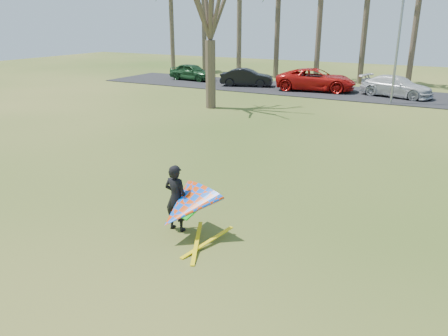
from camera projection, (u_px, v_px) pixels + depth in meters
The scene contains 8 objects.
ground at pixel (190, 226), 12.09m from camera, with size 100.00×100.00×0.00m, color #1F4910.
parking_strip at pixel (369, 95), 32.88m from camera, with size 46.00×7.00×0.06m, color black.
streetlight at pixel (402, 35), 27.97m from camera, with size 2.28×0.18×8.00m.
car_0 at pixel (192, 72), 40.25m from camera, with size 1.76×4.37×1.49m, color #19401F.
car_1 at pixel (247, 77), 36.65m from camera, with size 1.52×4.35×1.43m, color black.
car_2 at pixel (316, 80), 34.30m from camera, with size 2.83×6.13×1.70m, color #B4120E.
car_3 at pixel (396, 86), 31.60m from camera, with size 2.09×5.14×1.49m, color silver.
kite_flyer at pixel (184, 206), 11.27m from camera, with size 2.13×2.39×2.02m.
Camera 1 is at (6.03, -9.14, 5.44)m, focal length 35.00 mm.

